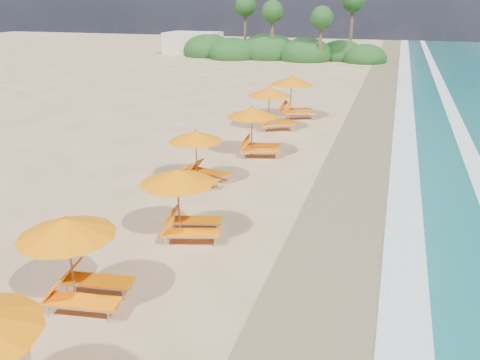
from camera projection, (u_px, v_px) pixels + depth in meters
ground at (240, 212)px, 16.96m from camera, size 160.00×160.00×0.00m
wet_sand at (356, 227)px, 15.82m from camera, size 4.00×160.00×0.01m
surf_foam at (445, 238)px, 15.05m from camera, size 4.00×160.00×0.01m
station_2 at (77, 255)px, 11.46m from camera, size 2.76×2.62×2.34m
station_3 at (184, 198)px, 14.75m from camera, size 2.92×2.84×2.32m
station_4 at (200, 153)px, 19.29m from camera, size 2.68×2.58×2.21m
station_5 at (256, 128)px, 22.69m from camera, size 2.98×2.89×2.39m
station_6 at (272, 105)px, 27.28m from camera, size 3.25×3.24×2.47m
station_7 at (294, 94)px, 29.91m from camera, size 3.50×3.47×2.67m
treeline at (275, 50)px, 60.04m from camera, size 25.80×8.80×9.74m
beach_building at (193, 43)px, 65.55m from camera, size 7.00×5.00×2.80m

